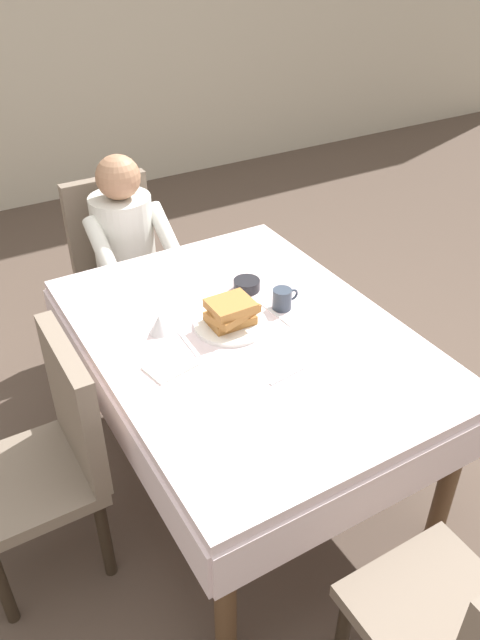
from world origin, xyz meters
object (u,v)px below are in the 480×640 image
Objects in this scene: chair_diner at (119,257)px; chair_near_camera at (477,626)px; plate_breakfast at (231,324)px; syrup_pitcher at (159,324)px; dining_table_main at (246,352)px; spoon_near_edge at (287,375)px; fork_left_of_plate at (188,343)px; diner_person at (127,245)px; bowl_butter at (247,285)px; chair_left_side at (52,449)px; cup_coffee at (283,299)px; knife_right_of_plate at (275,314)px; breakfast_stack at (231,312)px.

chair_diner and chair_near_camera have the same top height.
syrup_pitcher is at bearing 159.07° from plate_breakfast.
spoon_near_edge reaches higher than dining_table_main.
chair_diner is at bearing -5.20° from fork_left_of_plate.
diner_person is at bearing 86.04° from spoon_near_edge.
bowl_butter is (0.16, 0.26, 0.11)m from dining_table_main.
chair_near_camera is 3.32× the size of plate_breakfast.
chair_near_camera is 1.25m from fork_left_of_plate.
spoon_near_edge is (-0.01, 0.88, 0.21)m from chair_near_camera.
dining_table_main is 0.35m from syrup_pitcher.
chair_diner is 1.36m from chair_left_side.
chair_near_camera is 8.23× the size of cup_coffee.
syrup_pitcher is at bearing 70.60° from knife_right_of_plate.
diner_person is 10.18× the size of bowl_butter.
syrup_pitcher is (-0.49, 0.09, -0.01)m from cup_coffee.
fork_left_of_plate is at bearing -175.60° from breakfast_stack.
plate_breakfast is at bearing -133.97° from bowl_butter.
chair_diner reaches higher than knife_right_of_plate.
diner_person is 5.60× the size of knife_right_of_plate.
fork_left_of_plate is (-0.14, -1.12, 0.21)m from chair_diner.
bowl_butter is at bearing 104.89° from cup_coffee.
cup_coffee is at bearing 18.90° from dining_table_main.
chair_left_side is 1.00× the size of chair_near_camera.
chair_diner is at bearing 85.71° from spoon_near_edge.
bowl_butter is at bearing 66.04° from spoon_near_edge.
fork_left_of_plate and spoon_near_edge have the same top height.
dining_table_main is 13.49× the size of cup_coffee.
plate_breakfast is 3.50× the size of syrup_pitcher.
spoon_near_edge is (0.02, -0.36, -0.01)m from plate_breakfast.
cup_coffee is 0.42m from spoon_near_edge.
knife_right_of_plate is at bearing 56.13° from spoon_near_edge.
chair_diner is 3.32× the size of plate_breakfast.
chair_near_camera reaches higher than cup_coffee.
knife_right_of_plate is (0.38, -0.00, 0.00)m from fork_left_of_plate.
spoon_near_edge is at bearing -86.85° from plate_breakfast.
plate_breakfast is at bearing -20.93° from syrup_pitcher.
diner_person is 6.22× the size of fork_left_of_plate.
cup_coffee is 0.50m from syrup_pitcher.
plate_breakfast is at bearing 96.54° from breakfast_stack.
cup_coffee is 0.43m from fork_left_of_plate.
dining_table_main is 19.05× the size of syrup_pitcher.
diner_person is (-0.00, -0.16, 0.14)m from chair_diner.
cup_coffee is 0.63× the size of fork_left_of_plate.
knife_right_of_plate is at bearing -4.43° from breakfast_stack.
chair_diner reaches higher than syrup_pitcher.
dining_table_main is at bearing -90.00° from chair_left_side.
diner_person is at bearing -34.34° from chair_left_side.
bowl_butter is (0.19, 0.19, 0.01)m from plate_breakfast.
chair_diner is 1.12m from plate_breakfast.
breakfast_stack is at bearing -83.46° from plate_breakfast.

